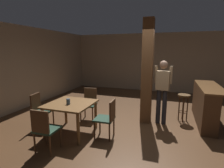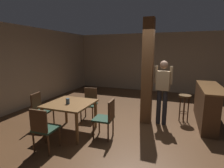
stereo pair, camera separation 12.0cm
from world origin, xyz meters
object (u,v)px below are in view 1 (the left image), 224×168
object	(u,v)px
bar_counter	(204,104)
chair_north	(89,102)
napkin_cup	(68,102)
dining_table	(71,108)
chair_west	(40,109)
standing_person	(162,88)
chair_east	(108,117)
bar_stool_near	(184,101)
chair_south	(45,128)

from	to	relation	value
bar_counter	chair_north	bearing A→B (deg)	-164.85
napkin_cup	chair_north	bearing A→B (deg)	88.86
dining_table	chair_west	size ratio (longest dim) A/B	1.16
dining_table	bar_counter	bearing A→B (deg)	29.60
dining_table	standing_person	distance (m)	2.42
chair_east	bar_stool_near	xyz separation A→B (m)	(1.68, 1.64, 0.06)
chair_south	napkin_cup	world-z (taller)	chair_south
standing_person	bar_counter	xyz separation A→B (m)	(1.12, 0.51, -0.48)
chair_south	napkin_cup	bearing A→B (deg)	88.49
chair_north	bar_counter	size ratio (longest dim) A/B	0.44
chair_north	chair_west	bearing A→B (deg)	-134.41
dining_table	napkin_cup	size ratio (longest dim) A/B	8.01
dining_table	chair_south	world-z (taller)	chair_south
chair_east	dining_table	bearing A→B (deg)	-178.05
dining_table	chair_east	world-z (taller)	chair_east
napkin_cup	standing_person	bearing A→B (deg)	34.12
chair_north	napkin_cup	xyz separation A→B (m)	(-0.02, -1.04, 0.31)
chair_west	standing_person	bearing A→B (deg)	23.60
dining_table	chair_south	size ratio (longest dim) A/B	1.16
chair_south	bar_counter	world-z (taller)	bar_counter
chair_west	bar_counter	distance (m)	4.43
dining_table	chair_east	distance (m)	0.94
napkin_cup	bar_stool_near	distance (m)	3.15
dining_table	chair_west	bearing A→B (deg)	-179.75
chair_west	chair_east	xyz separation A→B (m)	(1.83, 0.04, 0.00)
bar_stool_near	chair_west	bearing A→B (deg)	-154.49
dining_table	chair_east	bearing A→B (deg)	1.95
dining_table	chair_east	size ratio (longest dim) A/B	1.16
dining_table	bar_stool_near	world-z (taller)	bar_stool_near
chair_north	napkin_cup	size ratio (longest dim) A/B	6.89
chair_east	standing_person	xyz separation A→B (m)	(1.10, 1.24, 0.50)
dining_table	standing_person	size ratio (longest dim) A/B	0.60
chair_east	bar_stool_near	bearing A→B (deg)	44.30
chair_east	napkin_cup	size ratio (longest dim) A/B	6.89
chair_south	bar_stool_near	distance (m)	3.68
chair_east	napkin_cup	world-z (taller)	chair_east
chair_west	chair_north	size ratio (longest dim) A/B	1.00
chair_east	standing_person	distance (m)	1.73
dining_table	chair_west	world-z (taller)	chair_west
chair_north	chair_east	world-z (taller)	same
chair_east	standing_person	world-z (taller)	standing_person
chair_south	napkin_cup	xyz separation A→B (m)	(0.02, 0.81, 0.31)
chair_west	bar_stool_near	bearing A→B (deg)	25.51
bar_counter	napkin_cup	bearing A→B (deg)	-149.07
chair_south	chair_north	xyz separation A→B (m)	(0.04, 1.85, 0.00)
chair_west	standing_person	distance (m)	3.23
chair_north	napkin_cup	distance (m)	1.08
dining_table	chair_west	distance (m)	0.91
chair_east	napkin_cup	xyz separation A→B (m)	(-0.92, -0.13, 0.31)
bar_stool_near	napkin_cup	bearing A→B (deg)	-145.84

